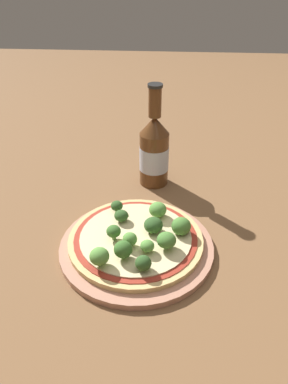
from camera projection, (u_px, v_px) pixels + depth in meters
name	position (u px, v px, depth m)	size (l,w,h in m)	color
ground_plane	(132.00, 249.00, 0.68)	(3.00, 3.00, 0.00)	brown
plate	(137.00, 246.00, 0.67)	(0.28, 0.28, 0.01)	tan
pizza	(136.00, 239.00, 0.67)	(0.24, 0.24, 0.01)	tan
broccoli_floret_0	(153.00, 225.00, 0.67)	(0.03, 0.03, 0.03)	#6B8E51
broccoli_floret_1	(131.00, 239.00, 0.64)	(0.03, 0.03, 0.03)	#6B8E51
broccoli_floret_2	(166.00, 240.00, 0.63)	(0.03, 0.03, 0.03)	#6B8E51
broccoli_floret_3	(181.00, 226.00, 0.67)	(0.04, 0.04, 0.03)	#6B8E51
broccoli_floret_4	(121.00, 216.00, 0.70)	(0.03, 0.03, 0.02)	#6B8E51
broccoli_floret_5	(123.00, 249.00, 0.61)	(0.03, 0.03, 0.03)	#6B8E51
broccoli_floret_6	(114.00, 231.00, 0.65)	(0.03, 0.03, 0.03)	#6B8E51
broccoli_floret_7	(117.00, 206.00, 0.72)	(0.02, 0.02, 0.02)	#6B8E51
broccoli_floret_8	(158.00, 210.00, 0.71)	(0.03, 0.03, 0.03)	#6B8E51
broccoli_floret_9	(99.00, 256.00, 0.60)	(0.03, 0.03, 0.03)	#6B8E51
broccoli_floret_10	(147.00, 246.00, 0.63)	(0.02, 0.02, 0.02)	#6B8E51
broccoli_floret_11	(143.00, 263.00, 0.59)	(0.03, 0.03, 0.03)	#6B8E51
beer_bottle	(154.00, 150.00, 0.82)	(0.07, 0.07, 0.23)	#563319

